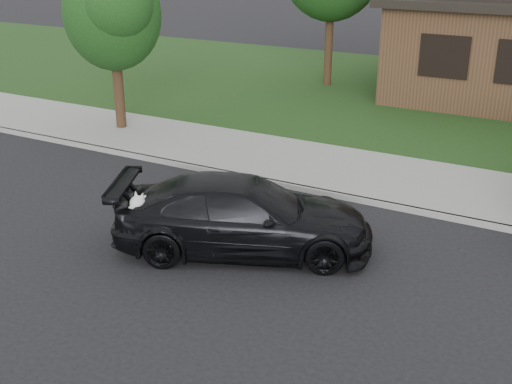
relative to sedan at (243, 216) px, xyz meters
The scene contains 6 objects.
ground 1.17m from the sedan, 29.57° to the right, with size 120.00×120.00×0.00m, color black.
sidewalk 4.64m from the sedan, 79.36° to the left, with size 60.00×3.00×0.12m, color gray.
curb 3.19m from the sedan, 74.30° to the left, with size 60.00×0.12×0.12m, color gray.
lawn 12.56m from the sedan, 86.12° to the left, with size 60.00×13.00×0.13m, color #193814.
sedan is the anchor object (origin of this frame).
tree_2 8.42m from the sedan, 144.68° to the left, with size 2.73×2.60×4.59m.
Camera 1 is at (4.24, -8.33, 5.23)m, focal length 45.00 mm.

